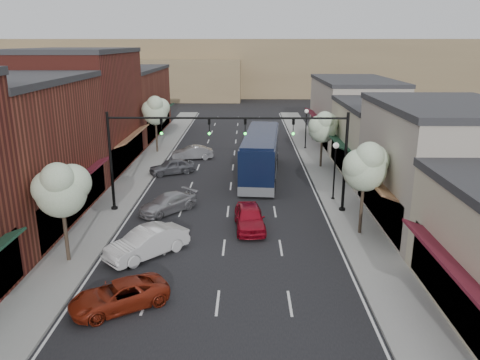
{
  "coord_description": "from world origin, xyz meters",
  "views": [
    {
      "loc": [
        1.3,
        -22.86,
        11.46
      ],
      "look_at": [
        0.84,
        8.38,
        2.2
      ],
      "focal_mm": 35.0,
      "sensor_mm": 36.0,
      "label": 1
    }
  ],
  "objects_px": {
    "tree_right_far": "(323,126)",
    "parked_car_d": "(172,167)",
    "tree_left_far": "(156,110)",
    "red_hatchback": "(250,217)",
    "parked_car_b": "(147,243)",
    "parked_car_c": "(168,203)",
    "tree_left_near": "(61,188)",
    "signal_mast_left": "(145,147)",
    "lamp_post_near": "(335,162)",
    "tree_right_near": "(366,165)",
    "lamp_post_far": "(306,122)",
    "coach_bus": "(261,154)",
    "parked_car_a": "(119,295)",
    "parked_car_e": "(192,153)",
    "signal_mast_right": "(311,147)"
  },
  "relations": [
    {
      "from": "tree_right_far",
      "to": "parked_car_d",
      "type": "bearing_deg",
      "value": -170.5
    },
    {
      "from": "tree_left_far",
      "to": "red_hatchback",
      "type": "relative_size",
      "value": 1.36
    },
    {
      "from": "parked_car_b",
      "to": "parked_car_c",
      "type": "relative_size",
      "value": 1.08
    },
    {
      "from": "tree_left_near",
      "to": "red_hatchback",
      "type": "height_order",
      "value": "tree_left_near"
    },
    {
      "from": "signal_mast_left",
      "to": "lamp_post_near",
      "type": "distance_m",
      "value": 13.75
    },
    {
      "from": "tree_right_near",
      "to": "lamp_post_far",
      "type": "bearing_deg",
      "value": 91.3
    },
    {
      "from": "lamp_post_near",
      "to": "red_hatchback",
      "type": "xyz_separation_m",
      "value": [
        -6.3,
        -5.63,
        -2.24
      ]
    },
    {
      "from": "tree_right_far",
      "to": "coach_bus",
      "type": "xyz_separation_m",
      "value": [
        -5.8,
        -2.98,
        -1.97
      ]
    },
    {
      "from": "tree_left_near",
      "to": "lamp_post_far",
      "type": "xyz_separation_m",
      "value": [
        16.05,
        28.06,
        -1.22
      ]
    },
    {
      "from": "red_hatchback",
      "to": "parked_car_a",
      "type": "distance_m",
      "value": 11.01
    },
    {
      "from": "coach_bus",
      "to": "parked_car_d",
      "type": "bearing_deg",
      "value": 179.99
    },
    {
      "from": "tree_right_far",
      "to": "parked_car_e",
      "type": "distance_m",
      "value": 13.37
    },
    {
      "from": "coach_bus",
      "to": "parked_car_a",
      "type": "xyz_separation_m",
      "value": [
        -6.92,
        -21.4,
        -1.42
      ]
    },
    {
      "from": "signal_mast_right",
      "to": "tree_left_far",
      "type": "bearing_deg",
      "value": 127.71
    },
    {
      "from": "parked_car_b",
      "to": "parked_car_d",
      "type": "xyz_separation_m",
      "value": [
        -1.21,
        16.77,
        -0.1
      ]
    },
    {
      "from": "coach_bus",
      "to": "red_hatchback",
      "type": "height_order",
      "value": "coach_bus"
    },
    {
      "from": "signal_mast_left",
      "to": "parked_car_c",
      "type": "height_order",
      "value": "signal_mast_left"
    },
    {
      "from": "coach_bus",
      "to": "parked_car_c",
      "type": "xyz_separation_m",
      "value": [
        -6.75,
        -9.09,
        -1.38
      ]
    },
    {
      "from": "signal_mast_right",
      "to": "parked_car_e",
      "type": "height_order",
      "value": "signal_mast_right"
    },
    {
      "from": "parked_car_b",
      "to": "parked_car_e",
      "type": "distance_m",
      "value": 22.31
    },
    {
      "from": "lamp_post_near",
      "to": "red_hatchback",
      "type": "height_order",
      "value": "lamp_post_near"
    },
    {
      "from": "parked_car_d",
      "to": "lamp_post_near",
      "type": "bearing_deg",
      "value": 35.93
    },
    {
      "from": "parked_car_b",
      "to": "parked_car_d",
      "type": "distance_m",
      "value": 16.82
    },
    {
      "from": "tree_left_far",
      "to": "parked_car_c",
      "type": "xyz_separation_m",
      "value": [
        4.05,
        -18.08,
        -3.96
      ]
    },
    {
      "from": "lamp_post_near",
      "to": "parked_car_a",
      "type": "xyz_separation_m",
      "value": [
        -12.17,
        -14.94,
        -2.4
      ]
    },
    {
      "from": "red_hatchback",
      "to": "parked_car_e",
      "type": "xyz_separation_m",
      "value": [
        -5.7,
        18.3,
        -0.09
      ]
    },
    {
      "from": "tree_right_near",
      "to": "coach_bus",
      "type": "xyz_separation_m",
      "value": [
        -5.8,
        13.02,
        -2.43
      ]
    },
    {
      "from": "signal_mast_left",
      "to": "parked_car_b",
      "type": "distance_m",
      "value": 8.22
    },
    {
      "from": "lamp_post_far",
      "to": "parked_car_c",
      "type": "distance_m",
      "value": 23.56
    },
    {
      "from": "parked_car_c",
      "to": "parked_car_d",
      "type": "bearing_deg",
      "value": 139.27
    },
    {
      "from": "tree_left_far",
      "to": "lamp_post_far",
      "type": "distance_m",
      "value": 16.26
    },
    {
      "from": "signal_mast_left",
      "to": "tree_left_near",
      "type": "relative_size",
      "value": 1.44
    },
    {
      "from": "tree_right_near",
      "to": "lamp_post_near",
      "type": "bearing_deg",
      "value": 94.77
    },
    {
      "from": "red_hatchback",
      "to": "coach_bus",
      "type": "bearing_deg",
      "value": 80.61
    },
    {
      "from": "signal_mast_right",
      "to": "tree_right_near",
      "type": "xyz_separation_m",
      "value": [
        2.73,
        -4.05,
        -0.17
      ]
    },
    {
      "from": "tree_right_far",
      "to": "tree_left_far",
      "type": "bearing_deg",
      "value": 160.13
    },
    {
      "from": "tree_left_far",
      "to": "lamp_post_far",
      "type": "xyz_separation_m",
      "value": [
        16.05,
        2.06,
        -1.6
      ]
    },
    {
      "from": "tree_right_near",
      "to": "parked_car_a",
      "type": "relative_size",
      "value": 1.36
    },
    {
      "from": "tree_right_far",
      "to": "red_hatchback",
      "type": "xyz_separation_m",
      "value": [
        -6.85,
        -15.07,
        -3.23
      ]
    },
    {
      "from": "tree_left_far",
      "to": "parked_car_b",
      "type": "xyz_separation_m",
      "value": [
        4.05,
        -25.08,
        -3.81
      ]
    },
    {
      "from": "lamp_post_far",
      "to": "parked_car_d",
      "type": "height_order",
      "value": "lamp_post_far"
    },
    {
      "from": "parked_car_d",
      "to": "tree_right_far",
      "type": "bearing_deg",
      "value": 73.83
    },
    {
      "from": "parked_car_b",
      "to": "parked_car_c",
      "type": "xyz_separation_m",
      "value": [
        0.0,
        7.0,
        -0.15
      ]
    },
    {
      "from": "tree_right_near",
      "to": "tree_left_far",
      "type": "relative_size",
      "value": 0.97
    },
    {
      "from": "tree_left_far",
      "to": "lamp_post_far",
      "type": "bearing_deg",
      "value": 7.3
    },
    {
      "from": "tree_left_far",
      "to": "parked_car_c",
      "type": "distance_m",
      "value": 18.94
    },
    {
      "from": "parked_car_a",
      "to": "lamp_post_near",
      "type": "bearing_deg",
      "value": 108.8
    },
    {
      "from": "signal_mast_left",
      "to": "parked_car_b",
      "type": "xyz_separation_m",
      "value": [
        1.42,
        -7.13,
        -3.83
      ]
    },
    {
      "from": "tree_right_near",
      "to": "parked_car_a",
      "type": "distance_m",
      "value": 15.71
    },
    {
      "from": "coach_bus",
      "to": "red_hatchback",
      "type": "relative_size",
      "value": 2.88
    }
  ]
}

